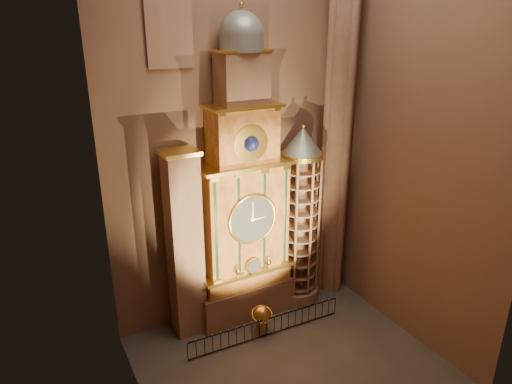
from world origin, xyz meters
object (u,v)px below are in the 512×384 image
astronomical_clock (244,206)px  portrait_tower (185,246)px  celestial_globe (262,317)px  iron_railing (267,327)px  stair_turret (300,219)px

astronomical_clock → portrait_tower: astronomical_clock is taller
astronomical_clock → celestial_globe: (-0.06, -2.18, -5.68)m
astronomical_clock → iron_railing: size_ratio=1.88×
stair_turret → celestial_globe: bearing=-151.7°
celestial_globe → iron_railing: celestial_globe is taller
portrait_tower → stair_turret: size_ratio=0.94×
portrait_tower → astronomical_clock: bearing=-0.3°
portrait_tower → stair_turret: bearing=-2.3°
astronomical_clock → portrait_tower: bearing=179.7°
astronomical_clock → stair_turret: size_ratio=1.55×
celestial_globe → iron_railing: bearing=-78.5°
astronomical_clock → portrait_tower: size_ratio=1.64×
astronomical_clock → stair_turret: 3.78m
iron_railing → astronomical_clock: bearing=90.5°
astronomical_clock → iron_railing: bearing=-89.5°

